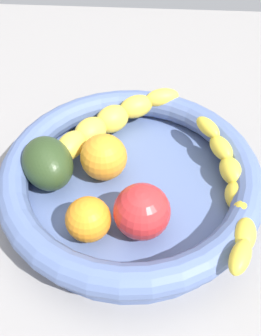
# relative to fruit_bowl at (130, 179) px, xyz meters

# --- Properties ---
(kitchen_counter) EXTENTS (1.20, 1.20, 0.03)m
(kitchen_counter) POSITION_rel_fruit_bowl_xyz_m (0.00, 0.00, -0.05)
(kitchen_counter) COLOR gray
(kitchen_counter) RESTS_ON ground
(fruit_bowl) EXTENTS (0.35, 0.35, 0.06)m
(fruit_bowl) POSITION_rel_fruit_bowl_xyz_m (0.00, 0.00, 0.00)
(fruit_bowl) COLOR #52669A
(fruit_bowl) RESTS_ON kitchen_counter
(banana_draped_left) EXTENTS (0.20, 0.19, 0.05)m
(banana_draped_left) POSITION_rel_fruit_bowl_xyz_m (0.08, 0.04, 0.02)
(banana_draped_left) COLOR yellow
(banana_draped_left) RESTS_ON fruit_bowl
(banana_draped_right) EXTENTS (0.25, 0.07, 0.05)m
(banana_draped_right) POSITION_rel_fruit_bowl_xyz_m (-0.03, -0.13, 0.02)
(banana_draped_right) COLOR yellow
(banana_draped_right) RESTS_ON fruit_bowl
(orange_front) EXTENTS (0.06, 0.06, 0.06)m
(orange_front) POSITION_rel_fruit_bowl_xyz_m (0.02, 0.04, 0.02)
(orange_front) COLOR orange
(orange_front) RESTS_ON fruit_bowl
(orange_mid_left) EXTENTS (0.05, 0.05, 0.05)m
(orange_mid_left) POSITION_rel_fruit_bowl_xyz_m (-0.08, 0.04, 0.02)
(orange_mid_left) COLOR orange
(orange_mid_left) RESTS_ON fruit_bowl
(avocado_dark) EXTENTS (0.10, 0.10, 0.06)m
(avocado_dark) POSITION_rel_fruit_bowl_xyz_m (-0.00, 0.11, 0.02)
(avocado_dark) COLOR #2B401F
(avocado_dark) RESTS_ON fruit_bowl
(tomato_red) EXTENTS (0.07, 0.07, 0.07)m
(tomato_red) POSITION_rel_fruit_bowl_xyz_m (-0.07, -0.02, 0.02)
(tomato_red) COLOR red
(tomato_red) RESTS_ON fruit_bowl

